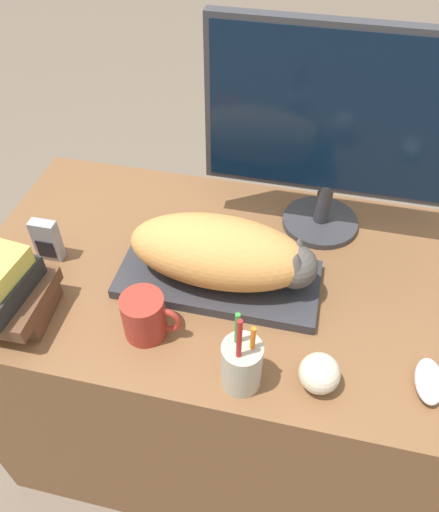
# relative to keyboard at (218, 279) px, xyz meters

# --- Properties ---
(desk) EXTENTS (1.10, 0.65, 0.74)m
(desk) POSITION_rel_keyboard_xyz_m (-0.01, 0.04, -0.38)
(desk) COLOR brown
(desk) RESTS_ON ground_plane
(keyboard) EXTENTS (0.43, 0.19, 0.02)m
(keyboard) POSITION_rel_keyboard_xyz_m (0.00, 0.00, 0.00)
(keyboard) COLOR #2D2D33
(keyboard) RESTS_ON desk
(cat) EXTENTS (0.39, 0.16, 0.14)m
(cat) POSITION_rel_keyboard_xyz_m (0.01, -0.00, 0.08)
(cat) COLOR #D18C47
(cat) RESTS_ON keyboard
(monitor) EXTENTS (0.56, 0.18, 0.48)m
(monitor) POSITION_rel_keyboard_xyz_m (0.20, 0.24, 0.27)
(monitor) COLOR #333338
(monitor) RESTS_ON desk
(computer_mouse) EXTENTS (0.05, 0.10, 0.04)m
(computer_mouse) POSITION_rel_keyboard_xyz_m (0.43, -0.16, 0.01)
(computer_mouse) COLOR silver
(computer_mouse) RESTS_ON desk
(coffee_mug) EXTENTS (0.12, 0.08, 0.10)m
(coffee_mug) POSITION_rel_keyboard_xyz_m (-0.11, -0.16, 0.04)
(coffee_mug) COLOR #9E2D23
(coffee_mug) RESTS_ON desk
(pen_cup) EXTENTS (0.07, 0.07, 0.20)m
(pen_cup) POSITION_rel_keyboard_xyz_m (0.09, -0.22, 0.04)
(pen_cup) COLOR #B2A893
(pen_cup) RESTS_ON desk
(baseball) EXTENTS (0.07, 0.07, 0.07)m
(baseball) POSITION_rel_keyboard_xyz_m (0.23, -0.20, 0.03)
(baseball) COLOR beige
(baseball) RESTS_ON desk
(phone) EXTENTS (0.06, 0.03, 0.10)m
(phone) POSITION_rel_keyboard_xyz_m (-0.39, -0.01, 0.04)
(phone) COLOR #99999E
(phone) RESTS_ON desk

